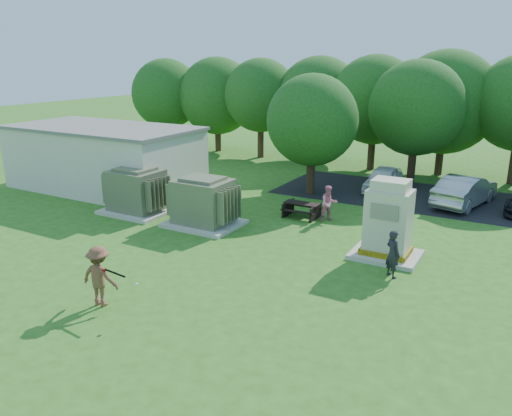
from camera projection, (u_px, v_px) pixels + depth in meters
The scene contains 15 objects.
ground at pixel (195, 278), 16.00m from camera, with size 120.00×120.00×0.00m, color #2D6619.
service_building at pixel (104, 159), 26.56m from camera, with size 10.00×5.00×3.20m, color beige.
service_building_roof at pixel (101, 128), 26.07m from camera, with size 10.20×5.20×0.15m, color slate.
parking_strip at pixel (480, 205), 23.95m from camera, with size 20.00×6.00×0.01m, color #232326.
transformer_left at pixel (136, 192), 22.53m from camera, with size 3.00×2.40×2.07m.
transformer_right at pixel (204, 203), 20.79m from camera, with size 3.00×2.40×2.07m.
generator_cabinet at pixel (388, 224), 17.35m from camera, with size 2.32×1.89×2.82m.
picnic_table at pixel (302, 208), 22.00m from camera, with size 1.54×1.16×0.66m.
batter at pixel (99, 276), 14.03m from camera, with size 1.14×0.66×1.77m, color brown.
person_by_generator at pixel (393, 254), 15.88m from camera, with size 0.58×0.38×1.58m, color #222127.
person_at_picnic at pixel (329, 203), 21.40m from camera, with size 0.76×0.59×1.56m, color pink.
car_white at pixel (383, 179), 26.35m from camera, with size 1.50×3.72×1.27m, color white.
car_silver_a at pixel (465, 190), 23.69m from camera, with size 1.56×4.47×1.47m, color #AAAAAF.
batting_equipment at pixel (116, 274), 13.58m from camera, with size 1.35×0.16×0.26m.
tree_row at pixel (403, 104), 29.39m from camera, with size 41.30×13.30×7.30m.
Camera 1 is at (8.94, -11.79, 6.78)m, focal length 35.00 mm.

